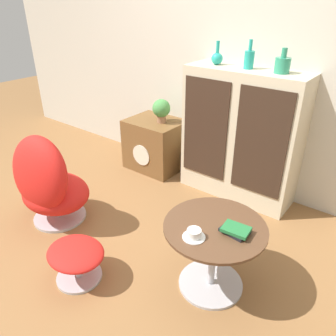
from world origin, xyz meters
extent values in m
plane|color=olive|center=(0.00, 0.00, 0.00)|extent=(12.00, 12.00, 0.00)
cube|color=beige|center=(0.00, 1.66, 1.30)|extent=(6.40, 0.06, 2.60)
cube|color=beige|center=(0.30, 1.44, 0.60)|extent=(1.06, 0.37, 1.19)
cube|color=#332319|center=(0.03, 1.25, 0.66)|extent=(0.44, 0.01, 0.91)
cube|color=#332319|center=(0.56, 1.25, 0.66)|extent=(0.44, 0.01, 0.91)
cube|color=brown|center=(-0.67, 1.39, 0.27)|extent=(0.59, 0.47, 0.55)
cylinder|color=beige|center=(-0.67, 1.15, 0.23)|extent=(0.23, 0.01, 0.23)
cylinder|color=#B7B7BC|center=(-0.71, 0.13, 0.01)|extent=(0.44, 0.44, 0.02)
cylinder|color=#B7B7BC|center=(-0.71, 0.13, 0.07)|extent=(0.06, 0.06, 0.09)
ellipsoid|color=red|center=(-0.71, 0.13, 0.26)|extent=(0.63, 0.54, 0.29)
ellipsoid|color=red|center=(-0.71, 0.02, 0.49)|extent=(0.62, 0.41, 0.64)
cylinder|color=#B7B7BC|center=(-0.03, -0.22, 0.01)|extent=(0.31, 0.31, 0.02)
cylinder|color=#B7B7BC|center=(-0.03, -0.22, 0.10)|extent=(0.04, 0.04, 0.16)
ellipsoid|color=red|center=(-0.03, -0.22, 0.22)|extent=(0.41, 0.35, 0.09)
cylinder|color=#B7B7BC|center=(0.72, 0.29, 0.01)|extent=(0.43, 0.43, 0.02)
cylinder|color=#B7B7BC|center=(0.72, 0.29, 0.25)|extent=(0.04, 0.04, 0.46)
cylinder|color=brown|center=(0.72, 0.29, 0.48)|extent=(0.63, 0.63, 0.02)
ellipsoid|color=teal|center=(0.00, 1.44, 1.24)|extent=(0.10, 0.10, 0.10)
cylinder|color=teal|center=(0.00, 1.44, 1.34)|extent=(0.03, 0.03, 0.10)
cylinder|color=teal|center=(0.30, 1.44, 1.26)|extent=(0.08, 0.08, 0.14)
cylinder|color=teal|center=(0.30, 1.44, 1.38)|extent=(0.03, 0.03, 0.09)
cylinder|color=#2D8E6B|center=(0.58, 1.44, 1.25)|extent=(0.12, 0.12, 0.12)
cylinder|color=#2D8E6B|center=(0.58, 1.44, 1.35)|extent=(0.04, 0.04, 0.07)
cylinder|color=#996B4C|center=(-0.58, 1.39, 0.59)|extent=(0.09, 0.09, 0.07)
sphere|color=#478E47|center=(-0.58, 1.39, 0.70)|extent=(0.19, 0.19, 0.19)
cylinder|color=white|center=(0.68, 0.12, 0.50)|extent=(0.13, 0.13, 0.01)
cylinder|color=white|center=(0.68, 0.12, 0.52)|extent=(0.08, 0.08, 0.05)
cube|color=black|center=(0.84, 0.30, 0.50)|extent=(0.17, 0.13, 0.02)
cube|color=#237038|center=(0.85, 0.30, 0.52)|extent=(0.17, 0.13, 0.02)
camera|label=1|loc=(1.47, -1.14, 1.73)|focal=35.00mm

